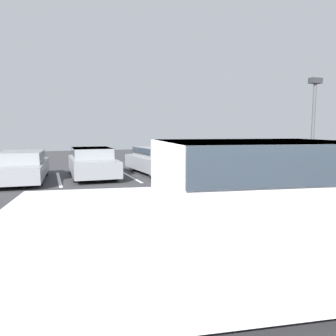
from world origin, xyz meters
TOP-DOWN VIEW (x-y plane):
  - ground_plane at (0.00, 0.00)m, footprint 60.00×60.00m
  - stall_stripe_b at (-1.28, 10.97)m, footprint 0.12×4.25m
  - stall_stripe_c at (1.62, 10.97)m, footprint 0.12×4.25m
  - stall_stripe_d at (4.52, 10.97)m, footprint 0.12×4.25m
  - stall_stripe_e at (7.42, 10.97)m, footprint 0.12×4.25m
  - pickup_truck at (0.88, 0.21)m, footprint 6.32×2.93m
  - parked_sedan_a at (-2.66, 10.97)m, footprint 2.05×4.76m
  - parked_sedan_b at (0.09, 11.20)m, footprint 1.81×4.38m
  - parked_sedan_c at (3.00, 11.09)m, footprint 2.06×4.66m
  - parked_sedan_d at (5.86, 10.93)m, footprint 1.96×4.66m
  - light_post at (12.22, 11.54)m, footprint 0.70×0.36m

SIDE VIEW (x-z plane):
  - ground_plane at x=0.00m, z-range 0.00..0.00m
  - stall_stripe_b at x=-1.28m, z-range 0.00..0.01m
  - stall_stripe_c at x=1.62m, z-range 0.00..0.01m
  - stall_stripe_d at x=4.52m, z-range 0.00..0.01m
  - stall_stripe_e at x=7.42m, z-range 0.00..0.01m
  - parked_sedan_a at x=-2.66m, z-range 0.04..1.20m
  - parked_sedan_c at x=3.00m, z-range 0.04..1.24m
  - parked_sedan_b at x=0.09m, z-range 0.04..1.27m
  - parked_sedan_d at x=5.86m, z-range 0.04..1.30m
  - pickup_truck at x=0.88m, z-range 0.00..1.85m
  - light_post at x=12.22m, z-range 0.73..5.53m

